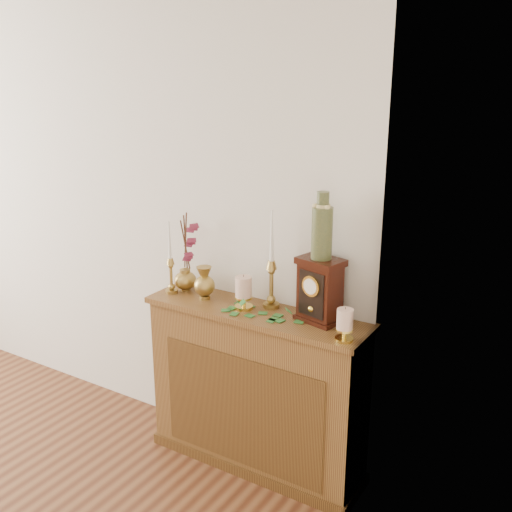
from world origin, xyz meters
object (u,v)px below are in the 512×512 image
Objects in this scene: ginger_jar at (190,254)px; ceramic_vase at (322,229)px; candlestick_center at (271,276)px; bud_vase at (204,283)px; candlestick_left at (171,270)px; mantel_clock at (320,291)px.

ceramic_vase is (0.82, -0.02, 0.26)m from ginger_jar.
ceramic_vase is at bearing -1.65° from ginger_jar.
bud_vase is at bearing -166.16° from candlestick_center.
candlestick_left is 0.95m from ceramic_vase.
candlestick_center is 2.82× the size of bud_vase.
candlestick_left reaches higher than mantel_clock.
candlestick_left is at bearing -169.72° from candlestick_center.
ceramic_vase is at bearing 5.46° from bud_vase.
ceramic_vase reaches higher than candlestick_center.
candlestick_left is 0.79× the size of candlestick_center.
bud_vase is 0.67m from mantel_clock.
ceramic_vase reaches higher than bud_vase.
candlestick_left is 0.14m from ginger_jar.
ginger_jar is at bearing 178.35° from ceramic_vase.
candlestick_center is at bearing -172.67° from mantel_clock.
ceramic_vase is (0.88, 0.08, 0.34)m from candlestick_left.
candlestick_center reaches higher than bud_vase.
bud_vase is at bearing 4.11° from candlestick_left.
mantel_clock is (0.82, -0.03, -0.05)m from ginger_jar.
bud_vase is at bearing -161.52° from mantel_clock.
ginger_jar is (0.06, 0.10, 0.07)m from candlestick_left.
bud_vase is 0.57× the size of ceramic_vase.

